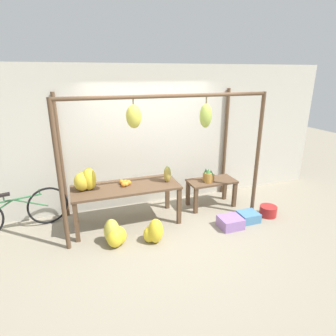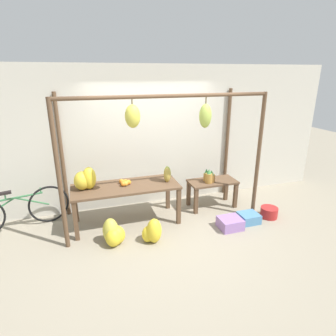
% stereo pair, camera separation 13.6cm
% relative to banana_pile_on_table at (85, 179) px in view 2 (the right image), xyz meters
% --- Properties ---
extents(ground_plane, '(20.00, 20.00, 0.00)m').
position_rel_banana_pile_on_table_xyz_m(ground_plane, '(1.33, -0.65, -0.91)').
color(ground_plane, gray).
extents(shop_wall_back, '(8.00, 0.08, 2.80)m').
position_rel_banana_pile_on_table_xyz_m(shop_wall_back, '(1.33, 0.71, 0.49)').
color(shop_wall_back, beige).
rests_on(shop_wall_back, ground_plane).
extents(stall_awning, '(3.47, 1.29, 2.33)m').
position_rel_banana_pile_on_table_xyz_m(stall_awning, '(1.33, -0.24, 0.71)').
color(stall_awning, brown).
rests_on(stall_awning, ground_plane).
extents(display_table_main, '(1.88, 0.75, 0.73)m').
position_rel_banana_pile_on_table_xyz_m(display_table_main, '(0.67, -0.06, -0.27)').
color(display_table_main, brown).
rests_on(display_table_main, ground_plane).
extents(display_table_side, '(0.97, 0.49, 0.57)m').
position_rel_banana_pile_on_table_xyz_m(display_table_side, '(2.45, 0.07, -0.46)').
color(display_table_side, brown).
rests_on(display_table_side, ground_plane).
extents(banana_pile_on_table, '(0.48, 0.39, 0.39)m').
position_rel_banana_pile_on_table_xyz_m(banana_pile_on_table, '(0.00, 0.00, 0.00)').
color(banana_pile_on_table, yellow).
rests_on(banana_pile_on_table, display_table_main).
extents(orange_pile, '(0.20, 0.22, 0.10)m').
position_rel_banana_pile_on_table_xyz_m(orange_pile, '(0.67, -0.01, -0.13)').
color(orange_pile, orange).
rests_on(orange_pile, display_table_main).
extents(pineapple_cluster, '(0.22, 0.24, 0.29)m').
position_rel_banana_pile_on_table_xyz_m(pineapple_cluster, '(2.35, 0.04, -0.23)').
color(pineapple_cluster, '#B27F38').
rests_on(pineapple_cluster, display_table_side).
extents(banana_pile_ground_left, '(0.42, 0.45, 0.44)m').
position_rel_banana_pile_on_table_xyz_m(banana_pile_ground_left, '(0.34, -0.67, -0.73)').
color(banana_pile_ground_left, yellow).
rests_on(banana_pile_ground_left, ground_plane).
extents(banana_pile_ground_right, '(0.38, 0.35, 0.42)m').
position_rel_banana_pile_on_table_xyz_m(banana_pile_ground_right, '(0.95, -0.82, -0.72)').
color(banana_pile_ground_right, yellow).
rests_on(banana_pile_ground_right, ground_plane).
extents(fruit_crate_white, '(0.39, 0.35, 0.19)m').
position_rel_banana_pile_on_table_xyz_m(fruit_crate_white, '(2.38, -0.82, -0.81)').
color(fruit_crate_white, '#9970B7').
rests_on(fruit_crate_white, ground_plane).
extents(blue_bucket, '(0.32, 0.32, 0.20)m').
position_rel_banana_pile_on_table_xyz_m(blue_bucket, '(3.29, -0.69, -0.81)').
color(blue_bucket, '#AD2323').
rests_on(blue_bucket, ground_plane).
extents(parked_bicycle, '(1.71, 0.44, 0.74)m').
position_rel_banana_pile_on_table_xyz_m(parked_bicycle, '(-1.19, 0.28, -0.54)').
color(parked_bicycle, black).
rests_on(parked_bicycle, ground_plane).
extents(papaya_pile, '(0.19, 0.21, 0.29)m').
position_rel_banana_pile_on_table_xyz_m(papaya_pile, '(1.44, -0.09, -0.04)').
color(papaya_pile, '#93A33D').
rests_on(papaya_pile, display_table_main).
extents(fruit_crate_purple, '(0.36, 0.32, 0.17)m').
position_rel_banana_pile_on_table_xyz_m(fruit_crate_purple, '(2.81, -0.74, -0.82)').
color(fruit_crate_purple, '#4C84B2').
rests_on(fruit_crate_purple, ground_plane).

